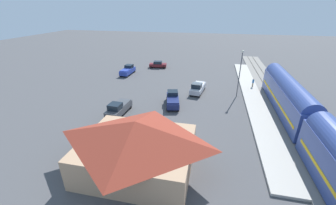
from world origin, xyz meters
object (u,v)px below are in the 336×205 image
Objects in this scene: pedestrian_on_platform at (253,82)px; pickup_charcoal at (119,108)px; passenger_train at (314,128)px; light_pole_near_platform at (240,69)px; pickup_blue at (128,70)px; sedan_maroon at (158,64)px; pickup_navy at (173,99)px; pickup_silver at (198,88)px; station_building at (137,145)px.

pickup_charcoal is at bearing 37.10° from pedestrian_on_platform.
passenger_train is 7.39× the size of pickup_charcoal.
pedestrian_on_platform is 7.36m from light_pole_near_platform.
pickup_blue is at bearing -7.37° from pedestrian_on_platform.
passenger_train reaches higher than pedestrian_on_platform.
pickup_blue is at bearing 53.54° from sedan_maroon.
passenger_train is 20.05m from pedestrian_on_platform.
pickup_navy reaches higher than sedan_maroon.
pickup_navy is at bearing 38.52° from pedestrian_on_platform.
pickup_charcoal is (7.34, 4.99, 0.00)m from pickup_navy.
pickup_navy is at bearing 29.48° from light_pole_near_platform.
pickup_silver is at bearing 126.93° from sedan_maroon.
station_building is 2.42× the size of sedan_maroon.
station_building is 2.01× the size of pickup_navy.
sedan_maroon is (11.96, -15.91, -0.15)m from pickup_silver.
passenger_train is 19.50m from pickup_navy.
sedan_maroon is at bearing -87.79° from pickup_charcoal.
pickup_charcoal is (-6.59, 19.84, 0.00)m from pickup_blue.
pickup_silver is (-4.09, -21.93, -1.77)m from station_building.
station_building is at bearing 79.44° from pickup_silver.
pickup_blue is (31.41, -23.33, -1.83)m from passenger_train.
pickup_silver is at bearing -118.94° from pickup_navy.
sedan_maroon is (8.40, -22.35, -0.15)m from pickup_navy.
passenger_train is at bearing 154.12° from pickup_navy.
sedan_maroon is at bearing -40.55° from light_pole_near_platform.
pickup_navy is at bearing -91.95° from station_building.
pickup_navy is (14.10, 11.23, -0.25)m from pedestrian_on_platform.
pedestrian_on_platform is 0.20× the size of light_pole_near_platform.
sedan_maroon is (1.06, -27.34, -0.15)m from pickup_charcoal.
pickup_navy is 1.04× the size of pickup_charcoal.
station_building is 24.38m from light_pole_near_platform.
pickup_blue is (13.41, -30.34, -1.77)m from station_building.
pickup_navy is 20.37m from pickup_blue.
pickup_blue is at bearing -25.69° from pickup_silver.
pickup_navy is 1.01× the size of pickup_silver.
pickup_silver reaches higher than sedan_maroon.
passenger_train is 3.56× the size of station_building.
pickup_blue and pickup_charcoal have the same top height.
light_pole_near_platform reaches higher than pickup_silver.
pickup_charcoal is 27.36m from sedan_maroon.
pickup_navy is 1.21× the size of sedan_maroon.
sedan_maroon is (25.87, -30.82, -1.98)m from passenger_train.
passenger_train is at bearing 99.71° from pedestrian_on_platform.
pedestrian_on_platform is 26.88m from pickup_charcoal.
pickup_silver is at bearing -100.56° from station_building.
light_pole_near_platform is (-19.07, 16.31, 4.33)m from sedan_maroon.
station_building reaches higher than sedan_maroon.
pickup_blue reaches higher than sedan_maroon.
station_building reaches higher than pickup_silver.
pickup_blue is at bearing -19.72° from light_pole_near_platform.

